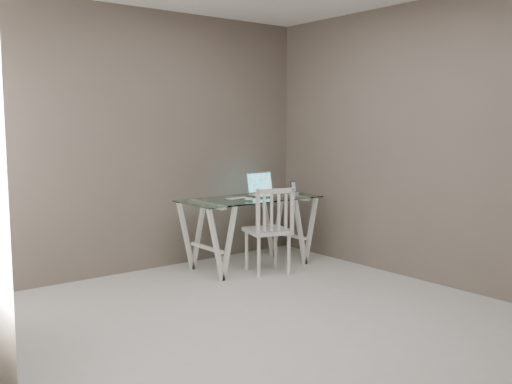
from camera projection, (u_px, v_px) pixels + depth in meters
room at (272, 97)px, 4.02m from camera, size 4.50×4.52×2.71m
desk at (250, 232)px, 6.11m from camera, size 1.50×0.70×0.75m
chair at (270, 227)px, 5.78m from camera, size 0.51×0.51×0.90m
laptop at (264, 190)px, 6.32m from camera, size 0.36×0.30×0.25m
keyboard at (237, 198)px, 6.01m from camera, size 0.25×0.11×0.01m
mouse at (249, 199)px, 5.85m from camera, size 0.10×0.06×0.03m
phone_dock at (294, 190)px, 6.43m from camera, size 0.08×0.08×0.14m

